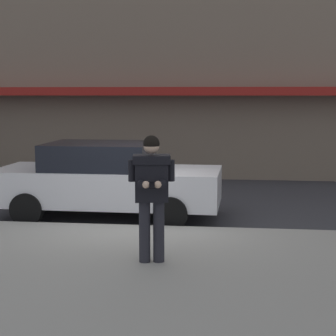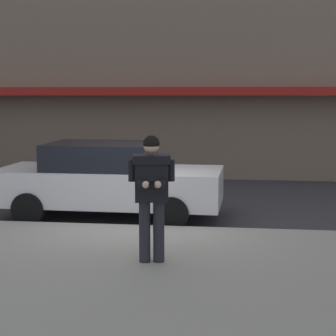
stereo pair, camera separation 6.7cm
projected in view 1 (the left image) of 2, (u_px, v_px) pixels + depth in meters
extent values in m
plane|color=#333338|center=(140.00, 230.00, 10.46)|extent=(80.00, 80.00, 0.00)
cube|color=#99968E|center=(178.00, 277.00, 7.53)|extent=(32.00, 5.30, 0.14)
cube|color=silver|center=(194.00, 230.00, 10.39)|extent=(28.00, 0.12, 0.01)
cube|color=maroon|center=(210.00, 91.00, 16.06)|extent=(26.60, 0.70, 0.24)
cube|color=silver|center=(108.00, 186.00, 11.36)|extent=(4.54, 1.91, 0.70)
cube|color=black|center=(99.00, 156.00, 11.31)|extent=(2.10, 1.68, 0.52)
cylinder|color=black|center=(181.00, 197.00, 12.06)|extent=(0.64, 0.23, 0.64)
cylinder|color=black|center=(171.00, 213.00, 10.38)|extent=(0.64, 0.23, 0.64)
cylinder|color=black|center=(57.00, 194.00, 12.44)|extent=(0.64, 0.23, 0.64)
cylinder|color=black|center=(27.00, 209.00, 10.76)|extent=(0.64, 0.23, 0.64)
cylinder|color=#23232B|center=(159.00, 231.00, 7.94)|extent=(0.16, 0.16, 0.88)
cylinder|color=#23232B|center=(145.00, 232.00, 7.93)|extent=(0.16, 0.16, 0.88)
cube|color=black|center=(152.00, 178.00, 7.83)|extent=(0.50, 0.37, 0.64)
cube|color=black|center=(151.00, 159.00, 7.80)|extent=(0.57, 0.42, 0.12)
cylinder|color=black|center=(171.00, 170.00, 7.83)|extent=(0.11, 0.11, 0.30)
cylinder|color=black|center=(163.00, 183.00, 7.69)|extent=(0.15, 0.31, 0.10)
sphere|color=beige|center=(158.00, 185.00, 7.55)|extent=(0.10, 0.10, 0.10)
cylinder|color=black|center=(132.00, 171.00, 7.81)|extent=(0.11, 0.11, 0.30)
cylinder|color=black|center=(141.00, 183.00, 7.67)|extent=(0.15, 0.31, 0.10)
sphere|color=beige|center=(146.00, 185.00, 7.54)|extent=(0.10, 0.10, 0.10)
cube|color=black|center=(152.00, 185.00, 7.50)|extent=(0.10, 0.15, 0.07)
sphere|color=beige|center=(151.00, 146.00, 7.74)|extent=(0.22, 0.22, 0.22)
sphere|color=black|center=(151.00, 144.00, 7.74)|extent=(0.23, 0.23, 0.23)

